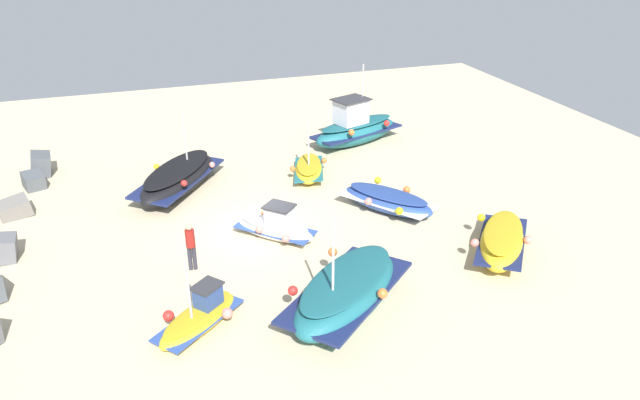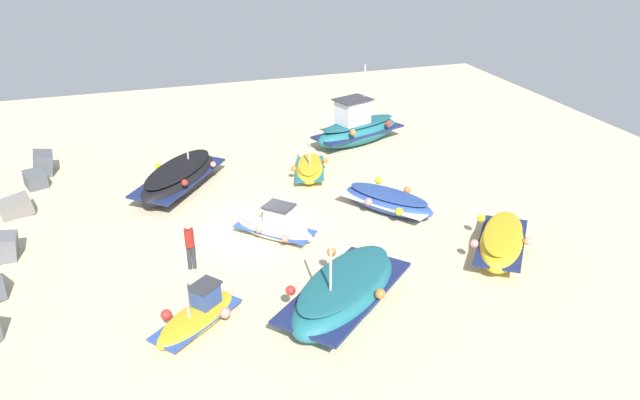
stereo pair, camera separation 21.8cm
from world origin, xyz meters
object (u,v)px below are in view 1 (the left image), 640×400
Objects in this scene: fishing_boat_1 at (276,227)px; fishing_boat_5 at (347,291)px; fishing_boat_7 at (200,316)px; fishing_boat_4 at (356,128)px; fishing_boat_3 at (388,200)px; fishing_boat_6 at (309,169)px; fishing_boat_2 at (178,178)px; fishing_boat_0 at (502,241)px; person_walking at (191,244)px.

fishing_boat_5 reaches higher than fishing_boat_1.
fishing_boat_5 is at bearing -47.10° from fishing_boat_7.
fishing_boat_1 is 10.72m from fishing_boat_4.
fishing_boat_6 is at bearing 170.01° from fishing_boat_3.
fishing_boat_4 is at bearing 133.25° from fishing_boat_3.
fishing_boat_2 is at bearing -155.19° from fishing_boat_3.
fishing_boat_2 is 1.65× the size of fishing_boat_6.
fishing_boat_0 is at bearing 18.12° from fishing_boat_1.
fishing_boat_0 is at bearing -28.66° from fishing_boat_5.
fishing_boat_7 is (-4.55, 3.54, -0.07)m from fishing_boat_1.
fishing_boat_5 is 1.74× the size of fishing_boat_7.
fishing_boat_4 is at bearing 12.44° from fishing_boat_7.
fishing_boat_0 is 10.99m from person_walking.
fishing_boat_6 is 1.89× the size of person_walking.
fishing_boat_2 reaches higher than fishing_boat_6.
person_walking is (3.30, -0.24, 0.63)m from fishing_boat_7.
fishing_boat_5 is (-5.88, 4.08, 0.25)m from fishing_boat_3.
fishing_boat_7 reaches higher than fishing_boat_0.
fishing_boat_2 is 5.95m from fishing_boat_6.
fishing_boat_6 is (4.39, 2.02, -0.07)m from fishing_boat_3.
fishing_boat_4 is (12.23, 0.76, 0.31)m from fishing_boat_0.
fishing_boat_1 is at bearing 65.02° from fishing_boat_2.
fishing_boat_0 is 5.14m from fishing_boat_3.
fishing_boat_2 reaches higher than fishing_boat_7.
fishing_boat_0 is at bearing -135.94° from fishing_boat_6.
fishing_boat_7 reaches higher than person_walking.
fishing_boat_1 reaches higher than fishing_boat_3.
fishing_boat_6 reaches higher than fishing_boat_1.
fishing_boat_3 is at bearing 66.64° from fishing_boat_0.
fishing_boat_3 is at bearing -137.52° from fishing_boat_6.
fishing_boat_4 reaches higher than person_walking.
fishing_boat_4 is at bearing 42.40° from fishing_boat_0.
fishing_boat_1 is 1.73× the size of person_walking.
fishing_boat_5 is at bearing -173.57° from fishing_boat_6.
fishing_boat_5 is (-5.14, -0.90, 0.23)m from fishing_boat_1.
fishing_boat_0 is 8.30m from fishing_boat_1.
fishing_boat_0 is 0.73× the size of fishing_boat_4.
fishing_boat_4 is 1.82× the size of fishing_boat_7.
fishing_boat_5 reaches higher than fishing_boat_6.
fishing_boat_4 is at bearing 142.71° from person_walking.
fishing_boat_3 is 10.03m from fishing_boat_7.
fishing_boat_1 is 1.00× the size of fishing_boat_7.
fishing_boat_2 reaches higher than fishing_boat_3.
fishing_boat_4 reaches higher than fishing_boat_2.
fishing_boat_0 is 9.97m from fishing_boat_6.
fishing_boat_2 is at bearing -2.20° from fishing_boat_4.
fishing_boat_2 is at bearing 87.15° from fishing_boat_0.
person_walking is at bearing 33.48° from fishing_boat_2.
fishing_boat_1 is 3.58m from person_walking.
fishing_boat_7 is at bearing 32.39° from fishing_boat_4.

